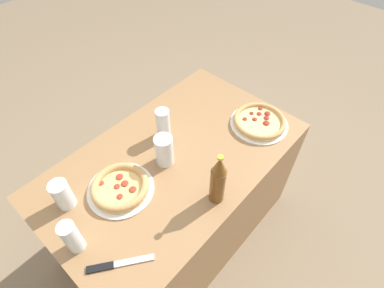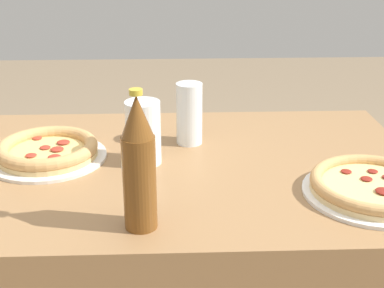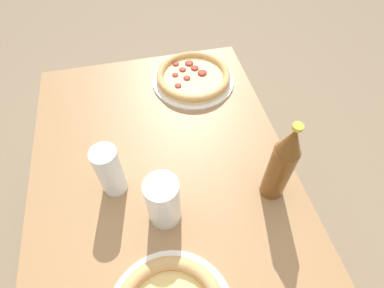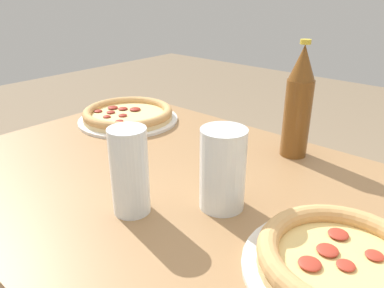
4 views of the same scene
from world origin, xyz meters
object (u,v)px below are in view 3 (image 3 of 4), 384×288
glass_cola (163,203)px  glass_orange_juice (110,172)px  beer_bottle (282,164)px  pizza_pepperoni (193,77)px

glass_cola → glass_orange_juice: size_ratio=0.95×
beer_bottle → glass_cola: bearing=-88.6°
pizza_pepperoni → glass_cola: glass_cola is taller
pizza_pepperoni → beer_bottle: 0.50m
glass_cola → glass_orange_juice: bearing=-133.2°
glass_cola → beer_bottle: beer_bottle is taller
pizza_pepperoni → glass_cola: (0.49, -0.19, 0.05)m
pizza_pepperoni → glass_orange_juice: size_ratio=1.84×
beer_bottle → glass_orange_juice: bearing=-104.3°
glass_cola → beer_bottle: 0.30m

